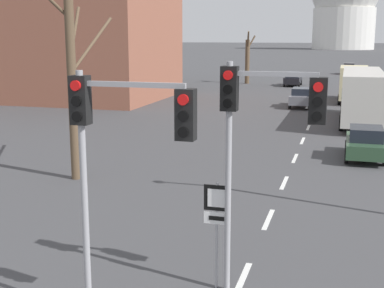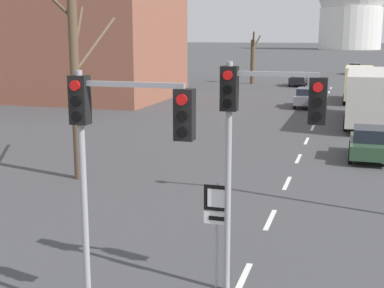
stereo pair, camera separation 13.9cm
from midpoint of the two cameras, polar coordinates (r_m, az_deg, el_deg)
name	(u,v)px [view 2 (the right image)]	position (r m, az deg, el deg)	size (l,w,h in m)	color
lane_stripe_1	(242,280)	(13.37, 5.69, -14.24)	(0.16, 2.00, 0.01)	silver
lane_stripe_2	(270,220)	(17.48, 8.57, -7.97)	(0.16, 2.00, 0.01)	silver
lane_stripe_3	(287,183)	(21.75, 10.29, -4.11)	(0.16, 2.00, 0.01)	silver
lane_stripe_4	(298,158)	(26.09, 11.43, -1.53)	(0.16, 2.00, 0.01)	silver
lane_stripe_5	(307,141)	(30.48, 12.25, 0.32)	(0.16, 2.00, 0.01)	silver
lane_stripe_6	(313,128)	(34.90, 12.86, 1.70)	(0.16, 2.00, 0.01)	silver
lane_stripe_7	(317,117)	(39.33, 13.33, 2.77)	(0.16, 2.00, 0.01)	silver
lane_stripe_8	(321,109)	(43.78, 13.71, 3.62)	(0.16, 2.00, 0.01)	silver
lane_stripe_9	(324,103)	(48.24, 14.01, 4.32)	(0.16, 2.00, 0.01)	silver
lane_stripe_10	(327,97)	(52.71, 14.27, 4.89)	(0.16, 2.00, 0.01)	silver
lane_stripe_11	(329,92)	(57.18, 14.49, 5.38)	(0.16, 2.00, 0.01)	silver
lane_stripe_12	(331,88)	(61.65, 14.67, 5.80)	(0.16, 2.00, 0.01)	silver
traffic_signal_centre_tall	(258,122)	(11.51, 7.41, 2.38)	(2.23, 0.34, 5.26)	#9E9EA3
traffic_signal_near_left	(116,135)	(10.45, -7.78, 0.99)	(2.51, 0.34, 5.15)	#9E9EA3
route_sign_post	(217,217)	(12.30, 2.97, -7.81)	(0.60, 0.08, 2.54)	#9E9EA3
sedan_near_left	(298,79)	(63.30, 11.33, 6.83)	(1.85, 4.33, 1.62)	black
sedan_near_right	(355,69)	(84.07, 17.02, 7.69)	(1.84, 3.85, 1.67)	maroon
sedan_mid_centre	(369,143)	(26.69, 18.54, 0.09)	(1.84, 4.05, 1.55)	#2D4C33
sedan_far_left	(306,97)	(44.59, 12.15, 4.89)	(1.69, 4.22, 1.59)	slate
city_bus	(367,93)	(37.24, 18.25, 5.19)	(2.66, 10.80, 3.48)	beige
delivery_truck	(359,83)	(49.10, 17.44, 6.24)	(2.44, 7.20, 3.14)	#333842
bare_tree_left_near	(253,59)	(65.47, 6.57, 8.99)	(1.18, 3.19, 6.25)	brown
bare_tree_left_far	(75,79)	(21.96, -12.18, 6.82)	(1.90, 5.25, 8.71)	brown
capitol_dome	(352,2)	(228.96, 16.68, 14.34)	(27.18, 27.18, 38.38)	silver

